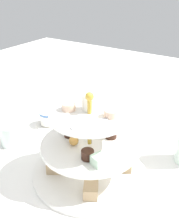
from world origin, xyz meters
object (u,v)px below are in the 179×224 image
object	(u,v)px
water_glass_short_left	(11,135)
butter_knife_right	(114,116)
teacup_with_saucer	(48,119)
tiered_serving_stand	(90,151)

from	to	relation	value
water_glass_short_left	butter_knife_right	size ratio (longest dim) A/B	0.39
teacup_with_saucer	butter_knife_right	xyz separation A→B (m)	(0.18, -0.17, -0.02)
tiered_serving_stand	teacup_with_saucer	world-z (taller)	tiered_serving_stand
water_glass_short_left	tiered_serving_stand	bearing A→B (deg)	-86.42
tiered_serving_stand	teacup_with_saucer	bearing A→B (deg)	62.53
teacup_with_saucer	butter_knife_right	bearing A→B (deg)	-42.66
tiered_serving_stand	water_glass_short_left	world-z (taller)	tiered_serving_stand
water_glass_short_left	butter_knife_right	bearing A→B (deg)	-29.03
water_glass_short_left	teacup_with_saucer	world-z (taller)	water_glass_short_left
teacup_with_saucer	tiered_serving_stand	bearing A→B (deg)	-117.47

